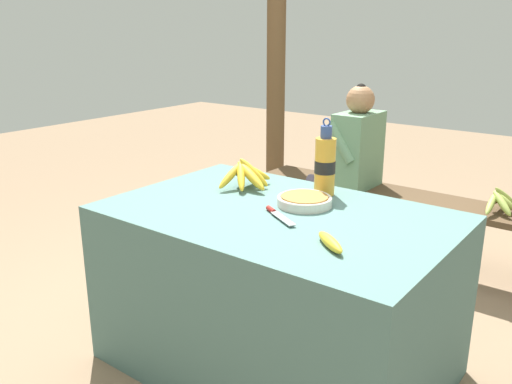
# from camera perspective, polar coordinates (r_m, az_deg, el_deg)

# --- Properties ---
(ground_plane) EXTENTS (12.00, 12.00, 0.00)m
(ground_plane) POSITION_cam_1_polar(r_m,az_deg,el_deg) (2.48, 2.08, -17.61)
(ground_plane) COLOR #846B51
(market_counter) EXTENTS (1.36, 0.89, 0.71)m
(market_counter) POSITION_cam_1_polar(r_m,az_deg,el_deg) (2.30, 2.17, -10.36)
(market_counter) COLOR #4C706B
(market_counter) RESTS_ON ground_plane
(banana_bunch_ripe) EXTENTS (0.21, 0.31, 0.14)m
(banana_bunch_ripe) POSITION_cam_1_polar(r_m,az_deg,el_deg) (2.45, -0.96, 1.95)
(banana_bunch_ripe) COLOR #4C381E
(banana_bunch_ripe) RESTS_ON market_counter
(serving_bowl) EXTENTS (0.23, 0.23, 0.04)m
(serving_bowl) POSITION_cam_1_polar(r_m,az_deg,el_deg) (2.23, 5.13, -0.85)
(serving_bowl) COLOR silver
(serving_bowl) RESTS_ON market_counter
(water_bottle) EXTENTS (0.09, 0.09, 0.34)m
(water_bottle) POSITION_cam_1_polar(r_m,az_deg,el_deg) (2.35, 7.27, 2.85)
(water_bottle) COLOR gold
(water_bottle) RESTS_ON market_counter
(loose_banana_front) EXTENTS (0.17, 0.14, 0.04)m
(loose_banana_front) POSITION_cam_1_polar(r_m,az_deg,el_deg) (1.82, 7.81, -5.25)
(loose_banana_front) COLOR gold
(loose_banana_front) RESTS_ON market_counter
(knife) EXTENTS (0.20, 0.13, 0.02)m
(knife) POSITION_cam_1_polar(r_m,az_deg,el_deg) (2.10, 2.15, -2.28)
(knife) COLOR #BCBCC1
(knife) RESTS_ON market_counter
(wooden_bench) EXTENTS (1.90, 0.32, 0.44)m
(wooden_bench) POSITION_cam_1_polar(r_m,az_deg,el_deg) (3.40, 15.02, -1.25)
(wooden_bench) COLOR #4C3823
(wooden_bench) RESTS_ON ground_plane
(seated_vendor) EXTENTS (0.40, 0.39, 1.08)m
(seated_vendor) POSITION_cam_1_polar(r_m,az_deg,el_deg) (3.44, 9.86, 3.64)
(seated_vendor) COLOR #564C60
(seated_vendor) RESTS_ON ground_plane
(banana_bunch_green) EXTENTS (0.16, 0.31, 0.15)m
(banana_bunch_green) POSITION_cam_1_polar(r_m,az_deg,el_deg) (3.20, 24.33, -0.88)
(banana_bunch_green) COLOR #4C381E
(banana_bunch_green) RESTS_ON wooden_bench
(support_post_near) EXTENTS (0.14, 0.14, 2.52)m
(support_post_near) POSITION_cam_1_polar(r_m,az_deg,el_deg) (4.10, 2.14, 14.97)
(support_post_near) COLOR brown
(support_post_near) RESTS_ON ground_plane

